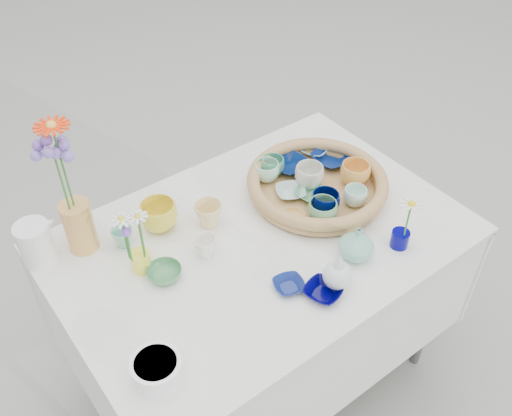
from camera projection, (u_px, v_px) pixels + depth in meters
ground at (259, 372)px, 2.29m from camera, size 80.00×80.00×0.00m
display_table at (259, 372)px, 2.29m from camera, size 1.26×0.86×0.77m
wicker_tray at (317, 185)px, 1.92m from camera, size 0.47×0.47×0.08m
tray_ceramic_0 at (289, 165)px, 2.00m from camera, size 0.14×0.14×0.03m
tray_ceramic_1 at (332, 159)px, 2.03m from camera, size 0.13×0.13×0.03m
tray_ceramic_2 at (355, 174)px, 1.93m from camera, size 0.11×0.11×0.08m
tray_ceramic_3 at (311, 194)px, 1.89m from camera, size 0.11×0.11×0.02m
tray_ceramic_4 at (322, 211)px, 1.79m from camera, size 0.12×0.12×0.08m
tray_ceramic_5 at (291, 192)px, 1.90m from camera, size 0.13×0.13×0.02m
tray_ceramic_6 at (267, 171)px, 1.95m from camera, size 0.10×0.10×0.07m
tray_ceramic_7 at (309, 176)px, 1.92m from camera, size 0.11×0.11×0.08m
tray_ceramic_8 at (314, 150)px, 2.08m from camera, size 0.13×0.13×0.02m
tray_ceramic_9 at (325, 203)px, 1.82m from camera, size 0.10×0.10×0.07m
tray_ceramic_10 at (292, 218)px, 1.80m from camera, size 0.11×0.11×0.03m
tray_ceramic_11 at (355, 196)px, 1.85m from camera, size 0.09×0.09×0.06m
tray_ceramic_12 at (273, 166)px, 1.97m from camera, size 0.09×0.09×0.07m
loose_ceramic_0 at (159, 216)px, 1.79m from camera, size 0.15×0.15×0.09m
loose_ceramic_1 at (209, 215)px, 1.80m from camera, size 0.11×0.11×0.08m
loose_ceramic_2 at (164, 273)px, 1.65m from camera, size 0.12×0.12×0.03m
loose_ceramic_3 at (205, 246)px, 1.71m from camera, size 0.08×0.08×0.07m
loose_ceramic_4 at (289, 285)px, 1.62m from camera, size 0.11×0.11×0.02m
loose_ceramic_5 at (123, 237)px, 1.74m from camera, size 0.08×0.08×0.06m
loose_ceramic_6 at (323, 292)px, 1.60m from camera, size 0.13×0.13×0.03m
fluted_bowl at (157, 370)px, 1.39m from camera, size 0.13×0.13×0.07m
bud_vase_paleblue at (338, 270)px, 1.59m from camera, size 0.10×0.10×0.13m
bud_vase_seafoam at (357, 243)px, 1.69m from camera, size 0.11×0.11×0.11m
bud_vase_cobalt at (400, 239)px, 1.74m from camera, size 0.06×0.06×0.06m
single_daisy at (408, 220)px, 1.67m from camera, size 0.10×0.10×0.14m
tall_vase_yellow at (79, 226)px, 1.70m from camera, size 0.12×0.12×0.17m
gerbera at (63, 168)px, 1.55m from camera, size 0.13×0.13×0.29m
hydrangea at (62, 182)px, 1.56m from camera, size 0.10×0.10×0.28m
white_pitcher at (36, 243)px, 1.67m from camera, size 0.16×0.13×0.14m
daisy_cup at (141, 261)px, 1.66m from camera, size 0.08×0.08×0.06m
daisy_posy at (133, 234)px, 1.58m from camera, size 0.09×0.09×0.17m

